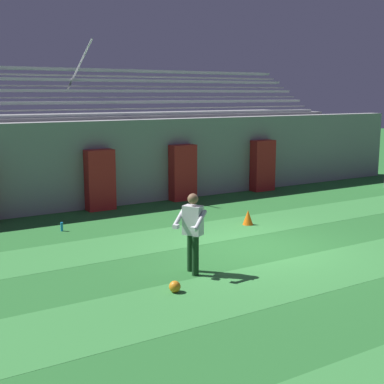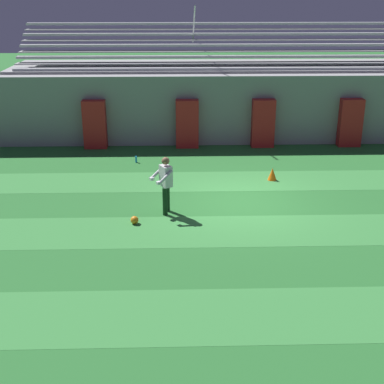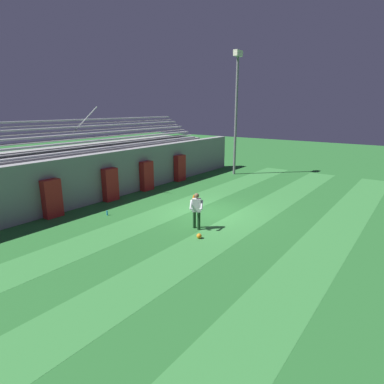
{
  "view_description": "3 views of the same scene",
  "coord_description": "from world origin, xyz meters",
  "px_view_note": "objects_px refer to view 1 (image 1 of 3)",
  "views": [
    {
      "loc": [
        -7.82,
        -9.77,
        3.64
      ],
      "look_at": [
        -2.23,
        -0.72,
        1.68
      ],
      "focal_mm": 50.0,
      "sensor_mm": 36.0,
      "label": 1
    },
    {
      "loc": [
        -1.94,
        -14.95,
        6.04
      ],
      "look_at": [
        -1.54,
        -1.33,
        0.83
      ],
      "focal_mm": 50.0,
      "sensor_mm": 36.0,
      "label": 2
    },
    {
      "loc": [
        -13.44,
        -8.76,
        5.36
      ],
      "look_at": [
        -1.5,
        0.0,
        1.44
      ],
      "focal_mm": 30.0,
      "sensor_mm": 36.0,
      "label": 3
    }
  ],
  "objects_px": {
    "padding_pillar_gate_right": "(183,173)",
    "water_bottle": "(62,227)",
    "traffic_cone": "(248,217)",
    "padding_pillar_gate_left": "(100,180)",
    "padding_pillar_far_right": "(263,166)",
    "goalkeeper": "(193,228)",
    "soccer_ball": "(175,287)"
  },
  "relations": [
    {
      "from": "traffic_cone",
      "to": "padding_pillar_gate_left",
      "type": "bearing_deg",
      "value": 124.33
    },
    {
      "from": "traffic_cone",
      "to": "water_bottle",
      "type": "xyz_separation_m",
      "value": [
        -4.7,
        2.07,
        -0.09
      ]
    },
    {
      "from": "soccer_ball",
      "to": "traffic_cone",
      "type": "bearing_deg",
      "value": 38.3
    },
    {
      "from": "traffic_cone",
      "to": "padding_pillar_far_right",
      "type": "bearing_deg",
      "value": 46.79
    },
    {
      "from": "padding_pillar_gate_left",
      "to": "goalkeeper",
      "type": "height_order",
      "value": "padding_pillar_gate_left"
    },
    {
      "from": "traffic_cone",
      "to": "water_bottle",
      "type": "distance_m",
      "value": 5.14
    },
    {
      "from": "padding_pillar_gate_right",
      "to": "water_bottle",
      "type": "relative_size",
      "value": 8.02
    },
    {
      "from": "padding_pillar_far_right",
      "to": "water_bottle",
      "type": "xyz_separation_m",
      "value": [
        -8.52,
        -1.98,
        -0.84
      ]
    },
    {
      "from": "padding_pillar_gate_right",
      "to": "padding_pillar_far_right",
      "type": "height_order",
      "value": "same"
    },
    {
      "from": "padding_pillar_far_right",
      "to": "water_bottle",
      "type": "bearing_deg",
      "value": -166.88
    },
    {
      "from": "padding_pillar_gate_left",
      "to": "goalkeeper",
      "type": "distance_m",
      "value": 6.81
    },
    {
      "from": "padding_pillar_gate_right",
      "to": "soccer_ball",
      "type": "bearing_deg",
      "value": -121.75
    },
    {
      "from": "goalkeeper",
      "to": "traffic_cone",
      "type": "xyz_separation_m",
      "value": [
        3.52,
        2.71,
        -0.74
      ]
    },
    {
      "from": "traffic_cone",
      "to": "padding_pillar_gate_right",
      "type": "bearing_deg",
      "value": 86.09
    },
    {
      "from": "traffic_cone",
      "to": "water_bottle",
      "type": "relative_size",
      "value": 1.75
    },
    {
      "from": "water_bottle",
      "to": "padding_pillar_gate_right",
      "type": "bearing_deg",
      "value": 21.73
    },
    {
      "from": "padding_pillar_gate_left",
      "to": "padding_pillar_gate_right",
      "type": "relative_size",
      "value": 1.0
    },
    {
      "from": "padding_pillar_gate_left",
      "to": "padding_pillar_gate_right",
      "type": "bearing_deg",
      "value": 0.0
    },
    {
      "from": "padding_pillar_gate_left",
      "to": "traffic_cone",
      "type": "distance_m",
      "value": 4.97
    },
    {
      "from": "padding_pillar_gate_left",
      "to": "goalkeeper",
      "type": "xyz_separation_m",
      "value": [
        -0.75,
        -6.77,
        -0.01
      ]
    },
    {
      "from": "padding_pillar_gate_right",
      "to": "water_bottle",
      "type": "height_order",
      "value": "padding_pillar_gate_right"
    },
    {
      "from": "padding_pillar_gate_right",
      "to": "traffic_cone",
      "type": "relative_size",
      "value": 4.58
    },
    {
      "from": "padding_pillar_far_right",
      "to": "soccer_ball",
      "type": "bearing_deg",
      "value": -137.46
    },
    {
      "from": "padding_pillar_far_right",
      "to": "goalkeeper",
      "type": "xyz_separation_m",
      "value": [
        -7.34,
        -6.77,
        -0.01
      ]
    },
    {
      "from": "padding_pillar_gate_left",
      "to": "traffic_cone",
      "type": "bearing_deg",
      "value": -55.67
    },
    {
      "from": "soccer_ball",
      "to": "traffic_cone",
      "type": "xyz_separation_m",
      "value": [
        4.37,
        3.45,
        0.1
      ]
    },
    {
      "from": "traffic_cone",
      "to": "water_bottle",
      "type": "height_order",
      "value": "traffic_cone"
    },
    {
      "from": "padding_pillar_gate_right",
      "to": "traffic_cone",
      "type": "bearing_deg",
      "value": -93.91
    },
    {
      "from": "padding_pillar_gate_right",
      "to": "traffic_cone",
      "type": "height_order",
      "value": "padding_pillar_gate_right"
    },
    {
      "from": "goalkeeper",
      "to": "traffic_cone",
      "type": "relative_size",
      "value": 3.98
    },
    {
      "from": "goalkeeper",
      "to": "water_bottle",
      "type": "height_order",
      "value": "goalkeeper"
    },
    {
      "from": "padding_pillar_far_right",
      "to": "traffic_cone",
      "type": "distance_m",
      "value": 5.62
    }
  ]
}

